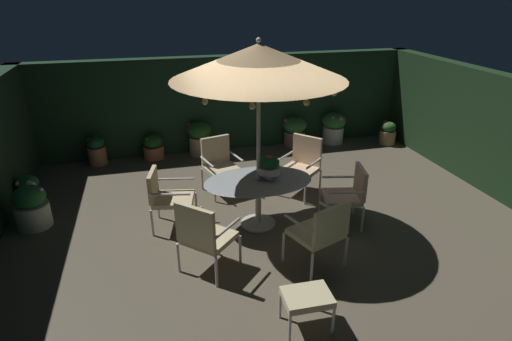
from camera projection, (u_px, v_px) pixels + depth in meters
The scene contains 21 objects.
ground_plane at pixel (272, 223), 6.59m from camera, with size 8.56×7.37×0.02m, color brown.
hedge_backdrop_rear at pixel (227, 103), 9.30m from camera, with size 8.56×0.30×2.05m, color #1A3420.
hedge_backdrop_right at pixel (507, 139), 7.11m from camera, with size 0.30×7.37×2.05m, color black.
patio_dining_table at pixel (258, 189), 6.30m from camera, with size 1.63×1.08×0.76m.
patio_umbrella at pixel (259, 62), 5.55m from camera, with size 2.39×2.39×2.79m.
centerpiece_planter at pixel (269, 166), 6.18m from camera, with size 0.34×0.34×0.39m.
patio_chair_north at pixel (203, 234), 5.22m from camera, with size 0.84×0.84×1.02m.
patio_chair_northeast at pixel (321, 230), 5.29m from camera, with size 0.79×0.77×0.98m.
patio_chair_east at pixel (349, 192), 6.37m from camera, with size 0.69×0.69×0.93m.
patio_chair_southeast at pixel (302, 162), 7.37m from camera, with size 0.84×0.84×1.00m.
patio_chair_south at pixel (219, 162), 7.42m from camera, with size 0.71×0.71×0.97m.
patio_chair_southwest at pixel (167, 195), 6.27m from camera, with size 0.73×0.67×0.93m.
ottoman_footrest at pixel (307, 299), 4.44m from camera, with size 0.52×0.40×0.43m.
potted_plant_back_right at pixel (199, 137), 9.12m from camera, with size 0.53×0.53×0.74m.
potted_plant_left_near at pixel (29, 190), 7.06m from camera, with size 0.37×0.37×0.51m.
potted_plant_back_left at pixel (388, 133), 9.75m from camera, with size 0.37×0.37×0.54m.
potted_plant_front_corner at pixel (31, 207), 6.36m from camera, with size 0.50×0.50×0.67m.
potted_plant_right_far at pixel (97, 151), 8.62m from camera, with size 0.37×0.37×0.60m.
potted_plant_back_center at pixel (294, 130), 9.64m from camera, with size 0.55×0.55×0.69m.
potted_plant_right_near at pixel (153, 147), 8.94m from camera, with size 0.43×0.43×0.53m.
potted_plant_left_far at pixel (334, 126), 9.80m from camera, with size 0.55×0.55×0.73m.
Camera 1 is at (-1.66, -5.45, 3.40)m, focal length 29.51 mm.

